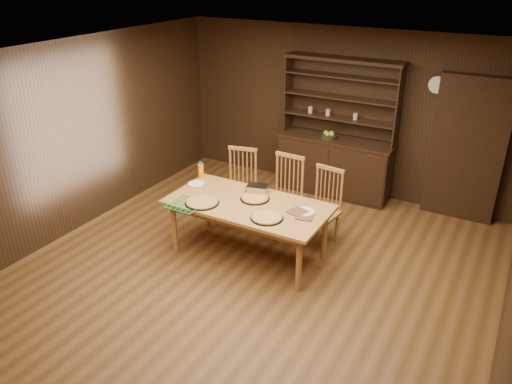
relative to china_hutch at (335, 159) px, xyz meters
The scene contains 20 objects.
floor 2.82m from the china_hutch, 89.99° to the right, with size 6.00×6.00×0.00m, color brown.
room_shell 2.92m from the china_hutch, 89.99° to the right, with size 6.00×6.00×6.00m.
china_hutch is the anchor object (origin of this frame).
doorway 1.96m from the china_hutch, ahead, with size 1.00×0.18×2.10m, color black.
wall_clock 1.89m from the china_hutch, ahead, with size 0.30×0.05×0.30m.
dining_table 2.35m from the china_hutch, 96.31° to the right, with size 2.02×1.01×0.75m.
chair_left 1.75m from the china_hutch, 119.15° to the right, with size 0.53×0.51×1.09m.
chair_center 1.53m from the china_hutch, 95.11° to the right, with size 0.48×0.46×1.12m.
chair_right 1.57m from the china_hutch, 73.83° to the right, with size 0.48×0.46×1.05m.
pizza_left 2.74m from the china_hutch, 106.01° to the right, with size 0.43×0.43×0.04m.
pizza_right 2.59m from the china_hutch, 86.97° to the right, with size 0.39×0.39×0.04m.
pizza_center 2.22m from the china_hutch, 96.19° to the right, with size 0.37×0.37×0.04m.
cooling_rack 2.90m from the china_hutch, 108.12° to the right, with size 0.38×0.38×0.02m, color #0C9C40, non-canonical shape.
plate_left 2.48m from the china_hutch, 117.73° to the right, with size 0.24×0.24×0.02m.
plate_right 2.26m from the china_hutch, 78.51° to the right, with size 0.27×0.27×0.02m.
foil_dish 2.05m from the china_hutch, 98.64° to the right, with size 0.26×0.19×0.11m, color silver.
juice_bottle 2.33m from the china_hutch, 122.03° to the right, with size 0.08×0.08×0.23m.
pot_holder_a 2.39m from the china_hutch, 77.74° to the right, with size 0.20×0.20×0.01m, color #AF1425.
pot_holder_b 2.30m from the china_hutch, 80.22° to the right, with size 0.21×0.21×0.02m, color #AF1425.
fruit_bowl 0.41m from the china_hutch, 148.29° to the right, with size 0.26×0.26×0.12m.
Camera 1 is at (2.55, -4.36, 3.53)m, focal length 35.00 mm.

